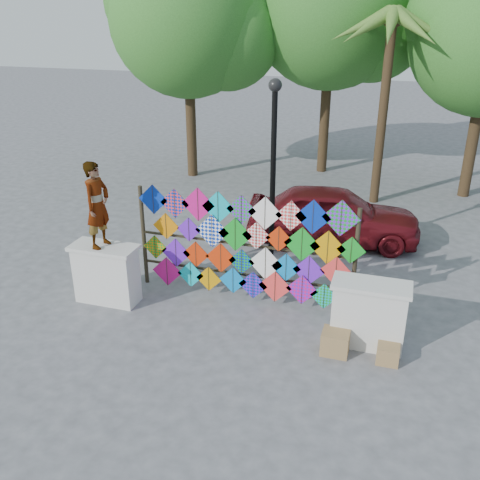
{
  "coord_description": "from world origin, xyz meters",
  "views": [
    {
      "loc": [
        2.97,
        -8.88,
        5.78
      ],
      "look_at": [
        -0.01,
        0.6,
        1.43
      ],
      "focal_mm": 40.0,
      "sensor_mm": 36.0,
      "label": 1
    }
  ],
  "objects_px": {
    "vendor_woman": "(97,205)",
    "lamppost": "(273,163)",
    "kite_rack": "(247,247)",
    "sedan": "(333,215)"
  },
  "relations": [
    {
      "from": "kite_rack",
      "to": "sedan",
      "type": "relative_size",
      "value": 1.09
    },
    {
      "from": "kite_rack",
      "to": "vendor_woman",
      "type": "height_order",
      "value": "vendor_woman"
    },
    {
      "from": "vendor_woman",
      "to": "lamppost",
      "type": "height_order",
      "value": "lamppost"
    },
    {
      "from": "vendor_woman",
      "to": "lamppost",
      "type": "relative_size",
      "value": 0.4
    },
    {
      "from": "lamppost",
      "to": "vendor_woman",
      "type": "bearing_deg",
      "value": -144.03
    },
    {
      "from": "sedan",
      "to": "lamppost",
      "type": "height_order",
      "value": "lamppost"
    },
    {
      "from": "kite_rack",
      "to": "sedan",
      "type": "height_order",
      "value": "kite_rack"
    },
    {
      "from": "kite_rack",
      "to": "sedan",
      "type": "xyz_separation_m",
      "value": [
        1.28,
        3.65,
        -0.48
      ]
    },
    {
      "from": "kite_rack",
      "to": "lamppost",
      "type": "distance_m",
      "value": 1.94
    },
    {
      "from": "sedan",
      "to": "kite_rack",
      "type": "bearing_deg",
      "value": 151.55
    }
  ]
}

